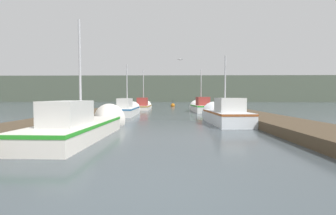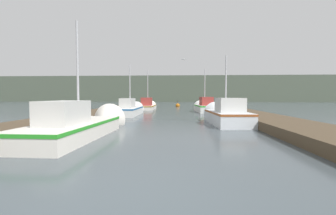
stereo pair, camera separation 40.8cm
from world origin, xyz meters
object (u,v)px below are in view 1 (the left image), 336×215
object	(u,v)px
fishing_boat_3	(200,107)
fishing_boat_2	(128,109)
mooring_piling_1	(224,109)
mooring_piling_2	(120,108)
fishing_boat_0	(87,124)
fishing_boat_1	(224,114)
fishing_boat_4	(144,106)
channel_buoy	(173,105)
mooring_piling_0	(124,106)
seagull_lead	(180,60)

from	to	relation	value
fishing_boat_3	fishing_boat_2	bearing A→B (deg)	-151.33
mooring_piling_1	mooring_piling_2	bearing A→B (deg)	169.18
fishing_boat_0	fishing_boat_2	size ratio (longest dim) A/B	1.12
fishing_boat_0	fishing_boat_1	size ratio (longest dim) A/B	1.28
fishing_boat_4	channel_buoy	xyz separation A→B (m)	(3.35, 6.40, -0.23)
fishing_boat_1	channel_buoy	xyz separation A→B (m)	(-2.78, 19.68, -0.30)
mooring_piling_1	fishing_boat_0	bearing A→B (deg)	-129.75
fishing_boat_3	fishing_boat_4	size ratio (longest dim) A/B	0.92
fishing_boat_2	fishing_boat_3	distance (m)	7.44
mooring_piling_0	mooring_piling_1	bearing A→B (deg)	-27.26
fishing_boat_3	mooring_piling_0	distance (m)	7.44
mooring_piling_0	mooring_piling_2	xyz separation A→B (m)	(0.28, -2.86, -0.03)
fishing_boat_0	mooring_piling_1	bearing A→B (deg)	51.61
fishing_boat_0	seagull_lead	world-z (taller)	seagull_lead
channel_buoy	fishing_boat_4	bearing A→B (deg)	-117.64
mooring_piling_0	channel_buoy	size ratio (longest dim) A/B	0.94
channel_buoy	mooring_piling_1	bearing A→B (deg)	-75.40
fishing_boat_1	fishing_boat_2	size ratio (longest dim) A/B	0.88
fishing_boat_3	fishing_boat_4	xyz separation A→B (m)	(-6.01, 3.92, -0.07)
fishing_boat_1	channel_buoy	bearing A→B (deg)	94.53
mooring_piling_2	seagull_lead	distance (m)	7.63
fishing_boat_0	fishing_boat_3	xyz separation A→B (m)	(5.98, 13.26, 0.07)
mooring_piling_2	seagull_lead	world-z (taller)	seagull_lead
seagull_lead	mooring_piling_2	bearing A→B (deg)	25.12
fishing_boat_3	mooring_piling_1	xyz separation A→B (m)	(1.23, -4.60, 0.04)
mooring_piling_2	fishing_boat_0	bearing A→B (deg)	-83.40
fishing_boat_1	fishing_boat_4	xyz separation A→B (m)	(-6.13, 13.28, -0.08)
mooring_piling_1	channel_buoy	bearing A→B (deg)	104.60
seagull_lead	mooring_piling_0	bearing A→B (deg)	-2.89
fishing_boat_2	fishing_boat_4	world-z (taller)	fishing_boat_4
mooring_piling_2	fishing_boat_1	bearing A→B (deg)	-41.11
fishing_boat_1	fishing_boat_2	xyz separation A→B (m)	(-6.41, 5.38, -0.04)
fishing_boat_2	fishing_boat_3	xyz separation A→B (m)	(6.29, 3.98, 0.03)
fishing_boat_1	mooring_piling_0	world-z (taller)	fishing_boat_1
mooring_piling_0	fishing_boat_3	bearing A→B (deg)	1.01
fishing_boat_3	mooring_piling_1	world-z (taller)	fishing_boat_3
mooring_piling_1	mooring_piling_2	world-z (taller)	mooring_piling_1
fishing_boat_3	channel_buoy	bearing A→B (deg)	100.81
fishing_boat_0	fishing_boat_4	size ratio (longest dim) A/B	1.10
fishing_boat_4	mooring_piling_2	distance (m)	7.02
mooring_piling_0	seagull_lead	world-z (taller)	seagull_lead
seagull_lead	fishing_boat_0	bearing A→B (deg)	66.56
fishing_boat_1	mooring_piling_2	xyz separation A→B (m)	(-7.29, 6.36, 0.02)
mooring_piling_1	fishing_boat_4	bearing A→B (deg)	130.34
mooring_piling_0	seagull_lead	distance (m)	7.10
fishing_boat_1	fishing_boat_2	world-z (taller)	fishing_boat_2
mooring_piling_0	channel_buoy	bearing A→B (deg)	65.41
fishing_boat_2	fishing_boat_4	xyz separation A→B (m)	(0.28, 7.90, -0.04)
mooring_piling_2	mooring_piling_0	bearing A→B (deg)	95.53
mooring_piling_0	mooring_piling_2	bearing A→B (deg)	-84.47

